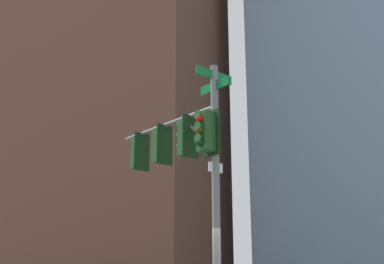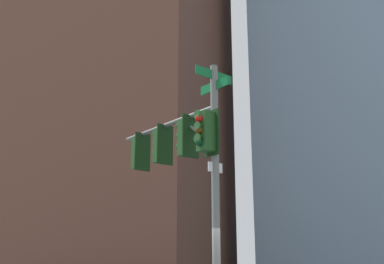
# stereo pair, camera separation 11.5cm
# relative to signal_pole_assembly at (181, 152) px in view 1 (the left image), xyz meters

# --- Properties ---
(signal_pole_assembly) EXTENTS (2.94, 3.90, 6.64)m
(signal_pole_assembly) POSITION_rel_signal_pole_assembly_xyz_m (0.00, 0.00, 0.00)
(signal_pole_assembly) COLOR slate
(signal_pole_assembly) RESTS_ON ground_plane
(building_brick_midblock) EXTENTS (19.57, 18.02, 43.11)m
(building_brick_midblock) POSITION_rel_signal_pole_assembly_xyz_m (-34.87, -16.64, 16.97)
(building_brick_midblock) COLOR #4C3328
(building_brick_midblock) RESTS_ON ground_plane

